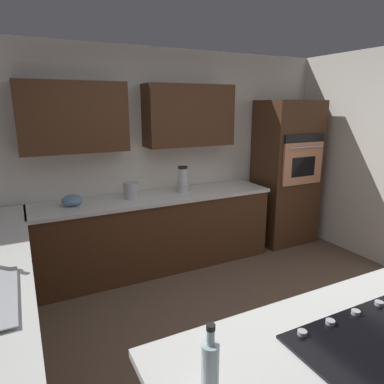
{
  "coord_description": "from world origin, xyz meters",
  "views": [
    {
      "loc": [
        1.5,
        1.97,
        1.94
      ],
      "look_at": [
        -0.22,
        -1.44,
        0.97
      ],
      "focal_mm": 32.28,
      "sensor_mm": 36.0,
      "label": 1
    }
  ],
  "objects_px": {
    "blender": "(183,181)",
    "kettle": "(131,190)",
    "wall_oven": "(286,173)",
    "mixing_bowl": "(72,200)",
    "oil_bottle": "(210,370)"
  },
  "relations": [
    {
      "from": "wall_oven",
      "to": "oil_bottle",
      "type": "height_order",
      "value": "wall_oven"
    },
    {
      "from": "kettle",
      "to": "oil_bottle",
      "type": "bearing_deg",
      "value": 78.54
    },
    {
      "from": "wall_oven",
      "to": "mixing_bowl",
      "type": "relative_size",
      "value": 9.29
    },
    {
      "from": "blender",
      "to": "oil_bottle",
      "type": "distance_m",
      "value": 3.07
    },
    {
      "from": "wall_oven",
      "to": "blender",
      "type": "height_order",
      "value": "wall_oven"
    },
    {
      "from": "wall_oven",
      "to": "kettle",
      "type": "bearing_deg",
      "value": -0.81
    },
    {
      "from": "blender",
      "to": "oil_bottle",
      "type": "relative_size",
      "value": 1.04
    },
    {
      "from": "blender",
      "to": "kettle",
      "type": "bearing_deg",
      "value": 0.0
    },
    {
      "from": "kettle",
      "to": "oil_bottle",
      "type": "xyz_separation_m",
      "value": [
        0.57,
        2.82,
        0.03
      ]
    },
    {
      "from": "wall_oven",
      "to": "oil_bottle",
      "type": "xyz_separation_m",
      "value": [
        2.82,
        2.79,
        0.02
      ]
    },
    {
      "from": "mixing_bowl",
      "to": "kettle",
      "type": "bearing_deg",
      "value": 180.0
    },
    {
      "from": "blender",
      "to": "kettle",
      "type": "xyz_separation_m",
      "value": [
        0.65,
        0.0,
        -0.04
      ]
    },
    {
      "from": "wall_oven",
      "to": "oil_bottle",
      "type": "relative_size",
      "value": 6.49
    },
    {
      "from": "blender",
      "to": "wall_oven",
      "type": "bearing_deg",
      "value": 178.86
    },
    {
      "from": "blender",
      "to": "mixing_bowl",
      "type": "height_order",
      "value": "blender"
    }
  ]
}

